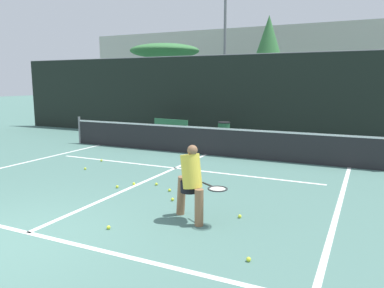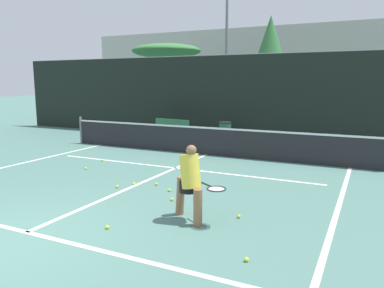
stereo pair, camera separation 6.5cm
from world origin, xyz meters
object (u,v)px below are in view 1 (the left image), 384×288
Objects in this scene: trash_bin at (224,132)px; parked_car at (221,116)px; courtside_bench at (169,128)px; player_practicing at (191,181)px.

parked_car is at bearing 112.57° from trash_bin.
courtside_bench is 2.09× the size of trash_bin.
player_practicing is 0.31× the size of parked_car.
parked_car is (-4.52, 13.12, -0.13)m from player_practicing.
parked_car is (-2.01, 4.84, 0.18)m from trash_bin.
parked_car is at bearing 142.55° from player_practicing.
player_practicing is 8.66m from trash_bin.
courtside_bench is at bearing 154.80° from player_practicing.
player_practicing is at bearing -70.97° from parked_car.
parked_car reaches higher than courtside_bench.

